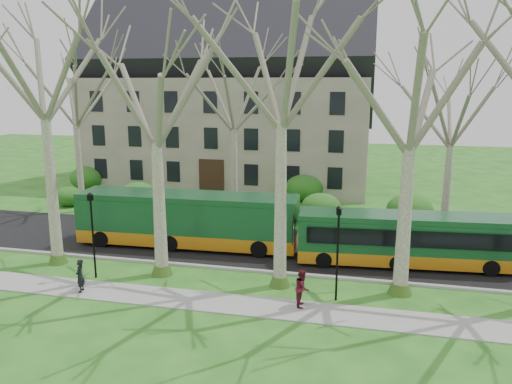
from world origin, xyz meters
TOP-DOWN VIEW (x-y plane):
  - ground at (0.00, 0.00)m, footprint 120.00×120.00m
  - sidewalk at (0.00, -2.50)m, footprint 70.00×2.00m
  - road at (0.00, 5.50)m, footprint 80.00×8.00m
  - curb at (0.00, 1.50)m, footprint 80.00×0.25m
  - building at (-6.00, 24.00)m, footprint 26.50×12.20m
  - tree_row_verge at (0.00, 0.30)m, footprint 49.00×7.00m
  - tree_row_far at (-1.33, 11.00)m, footprint 33.00×7.00m
  - lamp_row at (-0.00, -1.00)m, footprint 36.22×0.22m
  - hedges at (-4.67, 14.00)m, footprint 30.60×8.60m
  - bus_lead at (-3.19, 4.69)m, footprint 13.14×3.18m
  - bus_follow at (9.32, 4.27)m, footprint 11.60×3.33m
  - pedestrian_a at (-5.69, -2.83)m, footprint 0.50×0.64m
  - pedestrian_b at (4.60, -2.02)m, footprint 0.66×0.83m

SIDE VIEW (x-z plane):
  - ground at x=0.00m, z-range 0.00..0.00m
  - sidewalk at x=0.00m, z-range 0.00..0.06m
  - road at x=0.00m, z-range 0.00..0.06m
  - curb at x=0.00m, z-range 0.00..0.14m
  - pedestrian_a at x=-5.69m, z-range 0.06..1.63m
  - pedestrian_b at x=4.60m, z-range 0.06..1.72m
  - hedges at x=-4.67m, z-range 0.00..2.00m
  - bus_follow at x=9.32m, z-range 0.06..2.92m
  - bus_lead at x=-3.19m, z-range 0.06..3.32m
  - lamp_row at x=0.00m, z-range 0.42..4.72m
  - tree_row_far at x=-1.33m, z-range 0.00..12.00m
  - tree_row_verge at x=0.00m, z-range 0.00..14.00m
  - building at x=-6.00m, z-range 0.07..16.07m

